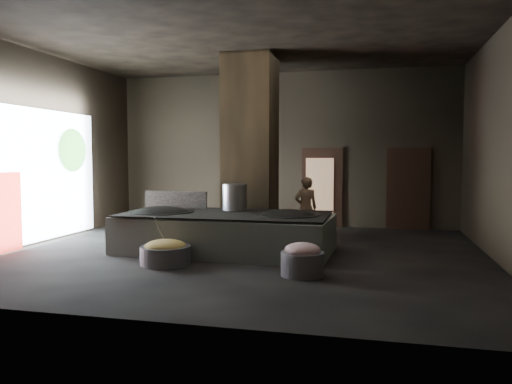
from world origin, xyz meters
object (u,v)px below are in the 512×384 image
(wok_right, at_px, (288,218))
(veg_basin, at_px, (166,255))
(meat_basin, at_px, (302,264))
(hearth_platform, at_px, (225,234))
(stock_pot, at_px, (235,197))
(cook, at_px, (306,208))
(wok_left, at_px, (161,215))

(wok_right, distance_m, veg_basin, 2.64)
(veg_basin, xyz_separation_m, meat_basin, (2.65, -0.29, 0.03))
(hearth_platform, xyz_separation_m, meat_basin, (1.92, -1.77, -0.19))
(stock_pot, xyz_separation_m, cook, (1.39, 1.51, -0.36))
(stock_pot, height_order, veg_basin, stock_pot)
(wok_left, height_order, cook, cook)
(wok_right, height_order, veg_basin, wok_right)
(stock_pot, height_order, meat_basin, stock_pot)
(wok_right, height_order, stock_pot, stock_pot)
(meat_basin, bearing_deg, stock_pot, 128.85)
(hearth_platform, xyz_separation_m, veg_basin, (-0.73, -1.48, -0.21))
(hearth_platform, distance_m, wok_left, 1.50)
(hearth_platform, distance_m, cook, 2.54)
(cook, relative_size, veg_basin, 1.62)
(wok_left, relative_size, meat_basin, 1.90)
(hearth_platform, xyz_separation_m, cook, (1.44, 2.06, 0.38))
(wok_right, bearing_deg, hearth_platform, -177.88)
(wok_right, bearing_deg, meat_basin, -72.60)
(cook, bearing_deg, stock_pot, 27.70)
(stock_pot, bearing_deg, veg_basin, -110.89)
(stock_pot, distance_m, meat_basin, 3.12)
(wok_right, bearing_deg, wok_left, -177.95)
(wok_right, xyz_separation_m, cook, (0.09, 2.01, 0.02))
(veg_basin, bearing_deg, wok_left, 116.84)
(veg_basin, bearing_deg, hearth_platform, 63.91)
(wok_right, relative_size, meat_basin, 1.77)
(wok_left, distance_m, stock_pot, 1.66)
(stock_pot, height_order, cook, cook)
(wok_left, distance_m, wok_right, 2.80)
(hearth_platform, height_order, stock_pot, stock_pot)
(cook, height_order, meat_basin, cook)
(wok_left, height_order, stock_pot, stock_pot)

